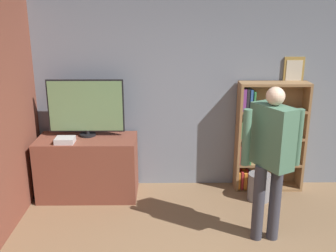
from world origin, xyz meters
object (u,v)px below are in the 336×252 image
(bookshelf, at_px, (263,138))
(person, at_px, (271,152))
(waste_bin, at_px, (259,187))
(television, at_px, (86,107))
(game_console, at_px, (65,140))

(bookshelf, relative_size, person, 0.88)
(bookshelf, bearing_deg, waste_bin, -106.18)
(bookshelf, xyz_separation_m, person, (-0.25, -1.29, 0.29))
(television, relative_size, bookshelf, 0.66)
(television, relative_size, game_console, 4.18)
(bookshelf, relative_size, waste_bin, 4.16)
(television, bearing_deg, bookshelf, 2.50)
(bookshelf, bearing_deg, person, -101.12)
(person, distance_m, waste_bin, 1.27)
(television, xyz_separation_m, game_console, (-0.24, -0.29, -0.36))
(person, bearing_deg, bookshelf, 140.08)
(game_console, xyz_separation_m, bookshelf, (2.66, 0.39, -0.11))
(television, distance_m, person, 2.48)
(game_console, height_order, bookshelf, bookshelf)
(television, distance_m, bookshelf, 2.47)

